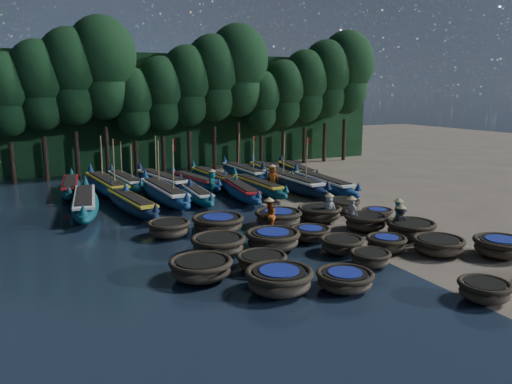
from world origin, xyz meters
name	(u,v)px	position (x,y,z in m)	size (l,w,h in m)	color
ground	(310,227)	(0.00, 0.00, 0.00)	(120.00, 120.00, 0.00)	#7B6C59
foliage_wall	(175,111)	(0.00, 23.50, 5.00)	(40.00, 3.00, 10.00)	black
coracle_3	(484,290)	(0.34, -10.39, 0.40)	(1.88, 1.88, 0.69)	brown
coracle_5	(279,280)	(-5.47, -6.85, 0.49)	(2.69, 2.69, 0.85)	brown
coracle_6	(345,279)	(-3.27, -7.60, 0.39)	(2.05, 2.05, 0.67)	brown
coracle_7	(370,258)	(-0.97, -6.10, 0.37)	(1.73, 1.73, 0.65)	brown
coracle_8	(438,245)	(2.61, -6.12, 0.42)	(2.28, 2.28, 0.74)	brown
coracle_9	(501,246)	(4.75, -7.48, 0.46)	(2.67, 2.67, 0.79)	brown
coracle_10	(201,268)	(-7.50, -4.50, 0.45)	(2.49, 2.49, 0.79)	brown
coracle_11	(262,261)	(-5.03, -4.60, 0.37)	(2.17, 2.17, 0.65)	brown
coracle_12	(342,245)	(-1.05, -4.27, 0.41)	(2.20, 2.20, 0.71)	brown
coracle_13	(386,243)	(0.82, -4.90, 0.40)	(2.04, 2.04, 0.70)	brown
coracle_14	(411,229)	(3.18, -3.84, 0.48)	(2.33, 2.33, 0.84)	brown
coracle_15	(218,245)	(-5.93, -2.26, 0.49)	(2.49, 2.49, 0.85)	brown
coracle_16	(273,239)	(-3.48, -2.54, 0.49)	(2.46, 2.46, 0.85)	brown
coracle_17	(311,233)	(-1.27, -2.09, 0.37)	(1.96, 1.96, 0.64)	brown
coracle_18	(366,221)	(2.15, -1.75, 0.47)	(2.15, 2.15, 0.82)	brown
coracle_19	(377,214)	(3.95, -0.46, 0.37)	(2.01, 2.01, 0.63)	brown
coracle_20	(169,228)	(-7.07, 1.29, 0.46)	(2.10, 2.10, 0.80)	brown
coracle_21	(218,223)	(-4.66, 1.05, 0.48)	(2.80, 2.80, 0.83)	brown
coracle_22	(278,218)	(-1.47, 0.73, 0.49)	(2.74, 2.74, 0.84)	brown
coracle_23	(320,213)	(1.05, 0.77, 0.46)	(2.46, 2.46, 0.80)	brown
coracle_24	(342,205)	(3.36, 1.94, 0.43)	(2.42, 2.42, 0.75)	brown
long_boat_1	(85,203)	(-10.05, 8.06, 0.59)	(2.65, 8.67, 1.54)	#0F5658
long_boat_2	(132,203)	(-7.63, 7.04, 0.53)	(2.33, 7.87, 1.39)	#0F2039
long_boat_3	(164,193)	(-5.24, 8.86, 0.60)	(1.89, 8.86, 3.76)	navy
long_boat_4	(195,193)	(-3.39, 8.39, 0.49)	(1.59, 7.25, 1.28)	#0F5658
long_boat_5	(240,191)	(-0.48, 7.87, 0.52)	(2.17, 7.65, 1.35)	navy
long_boat_6	(258,186)	(1.18, 8.63, 0.52)	(1.62, 7.75, 1.36)	#0F5658
long_boat_7	(292,183)	(3.64, 8.35, 0.61)	(1.78, 9.07, 3.85)	#0F2039
long_boat_8	(324,184)	(5.45, 7.12, 0.58)	(1.93, 8.67, 1.53)	navy
long_boat_9	(71,187)	(-10.25, 13.99, 0.51)	(2.17, 7.57, 1.34)	#0F5658
long_boat_10	(107,185)	(-8.07, 12.89, 0.61)	(2.50, 9.00, 3.84)	navy
long_boat_11	(125,181)	(-6.51, 14.50, 0.52)	(1.98, 7.64, 3.26)	#0F5658
long_boat_12	(163,181)	(-4.19, 13.04, 0.59)	(2.90, 8.60, 3.70)	#0F2039
long_boat_13	(194,181)	(-2.04, 12.44, 0.49)	(2.42, 7.23, 1.29)	navy
long_boat_14	(213,178)	(-0.36, 13.14, 0.53)	(1.93, 7.95, 1.40)	#0F5658
long_boat_15	(244,172)	(2.60, 14.11, 0.56)	(1.55, 8.29, 3.52)	navy
long_boat_16	(270,173)	(4.36, 13.03, 0.59)	(2.37, 8.74, 1.55)	navy
long_boat_17	(297,171)	(6.69, 12.85, 0.56)	(2.71, 8.21, 1.46)	#0F2039
fisherman_0	(329,207)	(1.32, 0.28, 0.83)	(0.84, 0.88, 1.72)	beige
fisherman_1	(398,214)	(3.39, -2.66, 0.92)	(0.52, 0.63, 1.83)	#19696B
fisherman_2	(269,215)	(-2.43, -0.11, 0.90)	(0.98, 1.04, 1.91)	#AD4B17
fisherman_3	(401,221)	(2.88, -3.44, 0.80)	(1.10, 0.84, 1.71)	black
fisherman_4	(351,212)	(1.63, -1.24, 0.88)	(0.52, 0.95, 1.82)	beige
fisherman_5	(212,183)	(-1.90, 9.16, 0.90)	(1.30, 1.64, 1.94)	#19696B
fisherman_6	(272,178)	(2.51, 9.07, 0.95)	(1.05, 0.99, 2.00)	#AD4B17
tree_1	(6,94)	(-13.70, 20.00, 6.65)	(4.09, 4.09, 9.65)	black
tree_2	(39,84)	(-11.40, 20.00, 7.32)	(4.51, 4.51, 10.63)	black
tree_3	(71,75)	(-9.10, 20.00, 8.00)	(4.92, 4.92, 11.60)	black
tree_4	(102,67)	(-6.80, 20.00, 8.67)	(5.34, 5.34, 12.58)	black
tree_5	(134,102)	(-4.50, 20.00, 5.97)	(3.68, 3.68, 8.68)	black
tree_6	(161,93)	(-2.20, 20.00, 6.65)	(4.09, 4.09, 9.65)	black
tree_7	(188,85)	(0.10, 20.00, 7.32)	(4.51, 4.51, 10.63)	black
tree_8	(213,77)	(2.40, 20.00, 8.00)	(4.92, 4.92, 11.60)	black
tree_9	(238,69)	(4.70, 20.00, 8.67)	(5.34, 5.34, 12.58)	black
tree_10	(261,101)	(7.00, 20.00, 5.97)	(3.68, 3.68, 8.68)	black
tree_11	(284,93)	(9.30, 20.00, 6.65)	(4.09, 4.09, 9.65)	black
tree_12	(305,86)	(11.60, 20.00, 7.32)	(4.51, 4.51, 10.63)	black
tree_13	(326,78)	(13.90, 20.00, 8.00)	(4.92, 4.92, 11.60)	black
tree_14	(346,72)	(16.20, 20.00, 8.67)	(5.34, 5.34, 12.58)	black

